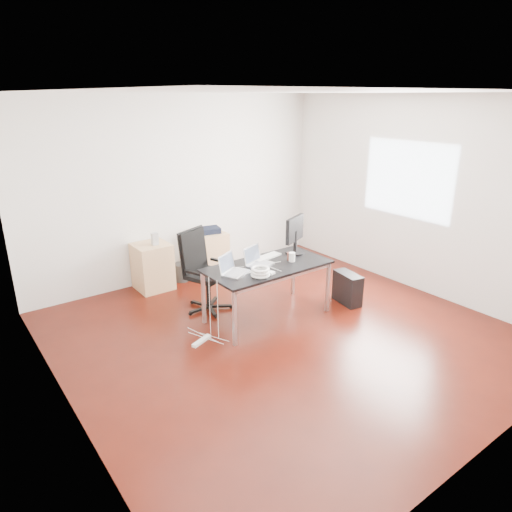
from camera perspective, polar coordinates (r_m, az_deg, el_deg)
room_shell at (r=5.20m, az=3.94°, el=4.21°), size 5.00×5.00×5.00m
desk at (r=5.81m, az=1.45°, el=-1.62°), size 1.60×0.80×0.73m
office_chair at (r=6.13m, az=-6.73°, el=-1.31°), size 0.62×0.63×1.08m
filing_cabinet_left at (r=6.98m, az=-12.80°, el=-1.28°), size 0.50×0.50×0.70m
filing_cabinet_right at (r=7.40m, az=-5.93°, el=0.30°), size 0.50×0.50×0.70m
pc_tower at (r=6.51m, az=11.36°, el=-3.96°), size 0.28×0.48×0.44m
wastebasket at (r=7.26m, az=-9.31°, el=-1.99°), size 0.25×0.25×0.28m
power_strip at (r=5.53m, az=-6.82°, el=-10.48°), size 0.30×0.17×0.04m
laptop_left at (r=5.52m, az=-2.98°, el=-1.60°), size 0.41×0.37×0.23m
laptop_right at (r=5.79m, az=0.17°, el=-0.55°), size 0.39×0.34×0.23m
monitor at (r=6.17m, az=4.86°, el=2.89°), size 0.43×0.26×0.51m
keyboard at (r=6.05m, az=1.34°, el=-0.12°), size 0.46×0.21×0.02m
cup_white at (r=5.91m, az=4.52°, el=-0.13°), size 0.10×0.10×0.12m
cup_brown at (r=5.97m, az=4.27°, el=-0.04°), size 0.08×0.08×0.10m
cable_coil at (r=5.42m, az=0.55°, el=-2.00°), size 0.24×0.24×0.11m
power_adapter at (r=5.50m, az=1.92°, el=-2.11°), size 0.08×0.08×0.03m
speaker at (r=6.80m, az=-12.53°, el=2.10°), size 0.09×0.09×0.18m
navy_garment at (r=7.27m, az=-5.78°, el=3.24°), size 0.35×0.30×0.09m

